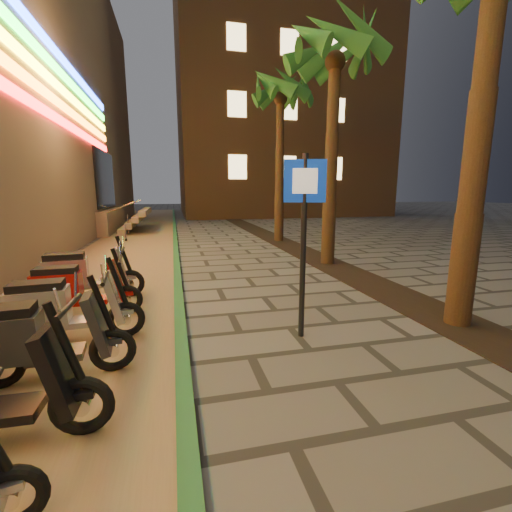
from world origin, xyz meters
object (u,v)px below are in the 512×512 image
object	(u,v)px
pedestrian_sign	(304,222)
scooter_7	(61,309)
scooter_8	(75,289)
scooter_9	(82,274)
scooter_6	(32,339)

from	to	relation	value
pedestrian_sign	scooter_7	size ratio (longest dim) A/B	1.52
scooter_7	scooter_8	bearing A→B (deg)	89.19
scooter_7	scooter_9	bearing A→B (deg)	90.06
scooter_6	scooter_8	xyz separation A→B (m)	(-0.08, 2.09, -0.01)
pedestrian_sign	scooter_6	xyz separation A→B (m)	(-3.43, -0.51, -1.21)
scooter_9	pedestrian_sign	bearing A→B (deg)	-43.04
scooter_8	scooter_7	bearing A→B (deg)	-87.72
scooter_6	scooter_7	xyz separation A→B (m)	(0.01, 1.02, 0.01)
pedestrian_sign	scooter_8	distance (m)	4.04
scooter_8	scooter_9	bearing A→B (deg)	94.06
scooter_6	scooter_9	bearing A→B (deg)	88.15
scooter_6	scooter_8	bearing A→B (deg)	86.67
scooter_6	scooter_8	size ratio (longest dim) A/B	1.02
scooter_8	scooter_9	world-z (taller)	scooter_9
scooter_8	scooter_9	distance (m)	1.01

